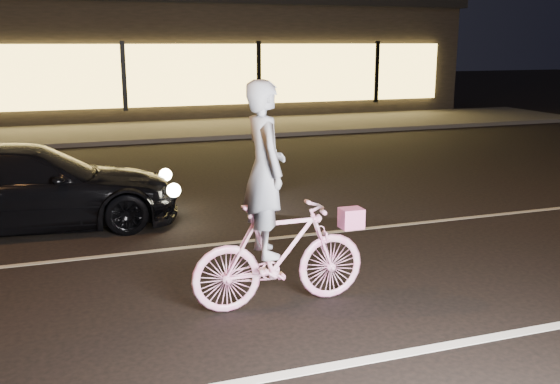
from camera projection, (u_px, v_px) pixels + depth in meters
name	position (u px, v px, depth m)	size (l,w,h in m)	color
ground	(267.00, 300.00, 6.60)	(90.00, 90.00, 0.00)	black
lane_stripe_near	(322.00, 368.00, 5.22)	(60.00, 0.12, 0.01)	silver
lane_stripe_far	(222.00, 244.00, 8.43)	(60.00, 0.10, 0.01)	gray
sidewalk	(133.00, 132.00, 18.53)	(30.00, 4.00, 0.12)	#383533
storefront	(112.00, 56.00, 23.52)	(25.40, 8.42, 4.20)	black
cyclist	(276.00, 229.00, 6.27)	(1.84, 0.63, 2.32)	#FA47A6
sedan	(30.00, 187.00, 9.03)	(4.31, 1.93, 1.23)	black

